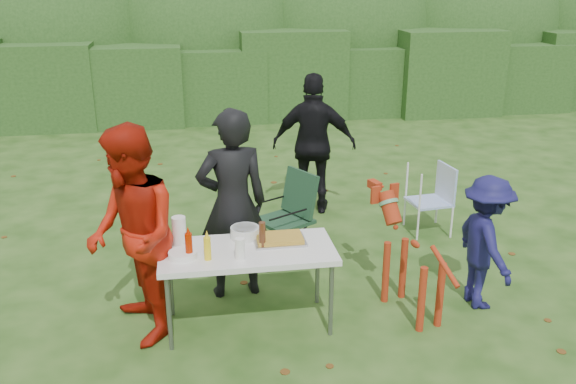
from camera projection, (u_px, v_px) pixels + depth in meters
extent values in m
plane|color=#1E4211|center=(254.00, 313.00, 5.63)|extent=(80.00, 80.00, 0.00)
cube|color=#23471C|center=(212.00, 79.00, 12.77)|extent=(22.00, 1.40, 1.70)
ellipsoid|color=#3D6628|center=(207.00, 35.00, 13.99)|extent=(20.00, 2.60, 3.20)
cube|color=silver|center=(247.00, 252.00, 5.22)|extent=(1.50, 0.70, 0.05)
cylinder|color=slate|center=(169.00, 313.00, 4.98)|extent=(0.04, 0.04, 0.69)
cylinder|color=slate|center=(331.00, 300.00, 5.19)|extent=(0.04, 0.04, 0.69)
cylinder|color=slate|center=(170.00, 281.00, 5.50)|extent=(0.04, 0.04, 0.69)
cylinder|color=slate|center=(317.00, 270.00, 5.71)|extent=(0.04, 0.04, 0.69)
imported|color=black|center=(232.00, 205.00, 5.70)|extent=(0.72, 0.52, 1.85)
imported|color=#A61808|center=(132.00, 236.00, 5.00)|extent=(0.93, 1.07, 1.86)
imported|color=black|center=(314.00, 144.00, 7.74)|extent=(1.14, 0.70, 1.81)
imported|color=#151548|center=(485.00, 243.00, 5.58)|extent=(0.50, 0.84, 1.27)
cube|color=#B7B7BA|center=(280.00, 241.00, 5.35)|extent=(0.45, 0.30, 0.02)
cube|color=#B78B2C|center=(280.00, 238.00, 5.34)|extent=(0.40, 0.26, 0.04)
cylinder|color=yellow|center=(207.00, 248.00, 4.99)|extent=(0.06, 0.06, 0.20)
cylinder|color=#A01C00|center=(189.00, 246.00, 5.02)|extent=(0.06, 0.06, 0.22)
cylinder|color=#47230F|center=(262.00, 235.00, 5.19)|extent=(0.06, 0.06, 0.24)
cylinder|color=white|center=(179.00, 231.00, 5.25)|extent=(0.12, 0.12, 0.26)
cylinder|color=white|center=(240.00, 249.00, 5.01)|extent=(0.08, 0.08, 0.18)
cylinder|color=silver|center=(245.00, 232.00, 5.42)|extent=(0.26, 0.26, 0.10)
cylinder|color=white|center=(183.00, 254.00, 5.06)|extent=(0.24, 0.24, 0.05)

